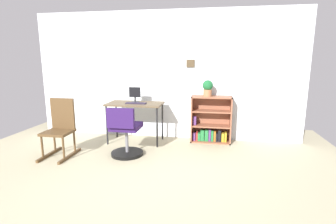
{
  "coord_description": "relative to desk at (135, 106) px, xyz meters",
  "views": [
    {
      "loc": [
        0.94,
        -2.84,
        1.53
      ],
      "look_at": [
        0.24,
        1.12,
        0.71
      ],
      "focal_mm": 27.67,
      "sensor_mm": 36.0,
      "label": 1
    }
  ],
  "objects": [
    {
      "name": "ground_plane",
      "position": [
        0.47,
        -1.68,
        -0.68
      ],
      "size": [
        6.24,
        6.24,
        0.0
      ],
      "primitive_type": "plane",
      "color": "tan"
    },
    {
      "name": "wall_back",
      "position": [
        0.47,
        0.47,
        0.54
      ],
      "size": [
        5.2,
        0.12,
        2.44
      ],
      "color": "silver",
      "rests_on": "ground_plane"
    },
    {
      "name": "keyboard",
      "position": [
        0.04,
        -0.07,
        0.07
      ],
      "size": [
        0.37,
        0.13,
        0.02
      ],
      "primitive_type": "cube",
      "color": "#261F31",
      "rests_on": "desk"
    },
    {
      "name": "desk",
      "position": [
        0.0,
        0.0,
        0.0
      ],
      "size": [
        1.01,
        0.56,
        0.74
      ],
      "color": "brown",
      "rests_on": "ground_plane"
    },
    {
      "name": "rocking_chair",
      "position": [
        -0.98,
        -0.87,
        -0.22
      ],
      "size": [
        0.42,
        0.64,
        0.92
      ],
      "color": "#523A20",
      "rests_on": "ground_plane"
    },
    {
      "name": "potted_plant_on_shelf",
      "position": [
        1.31,
        0.22,
        0.35
      ],
      "size": [
        0.19,
        0.19,
        0.29
      ],
      "color": "#9E6642",
      "rests_on": "bookshelf_low"
    },
    {
      "name": "office_chair",
      "position": [
        0.06,
        -0.75,
        -0.32
      ],
      "size": [
        0.52,
        0.55,
        0.82
      ],
      "color": "black",
      "rests_on": "ground_plane"
    },
    {
      "name": "monitor",
      "position": [
        -0.02,
        0.06,
        0.21
      ],
      "size": [
        0.21,
        0.15,
        0.28
      ],
      "color": "#262628",
      "rests_on": "desk"
    },
    {
      "name": "bookshelf_low",
      "position": [
        1.38,
        0.27,
        -0.3
      ],
      "size": [
        0.74,
        0.3,
        0.87
      ],
      "color": "brown",
      "rests_on": "ground_plane"
    }
  ]
}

